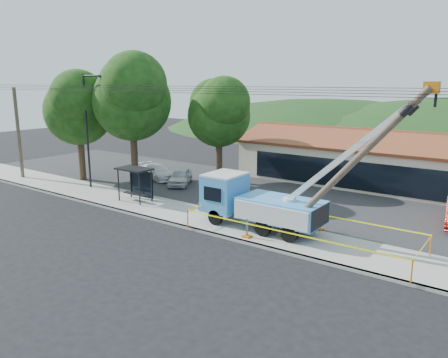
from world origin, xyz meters
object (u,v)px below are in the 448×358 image
leaning_pole (352,164)px  utility_truck (259,201)px  bus_shelter (136,177)px  car_white (157,180)px  car_silver (181,186)px

leaning_pole → utility_truck: bearing=174.7°
utility_truck → leaning_pole: bearing=-5.3°
utility_truck → leaning_pole: size_ratio=1.51×
utility_truck → bus_shelter: bearing=-179.6°
bus_shelter → car_white: bearing=123.1°
utility_truck → car_white: size_ratio=2.85×
utility_truck → car_white: 15.48m
car_silver → car_white: size_ratio=0.90×
leaning_pole → bus_shelter: bearing=178.4°
leaning_pole → bus_shelter: (-15.61, 0.45, -2.70)m
utility_truck → leaning_pole: utility_truck is taller
bus_shelter → car_white: (-4.04, 6.08, -1.90)m
utility_truck → leaning_pole: (5.49, -0.51, 2.87)m
bus_shelter → leaning_pole: bearing=-2.1°
car_silver → car_white: (-3.12, 0.39, 0.00)m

